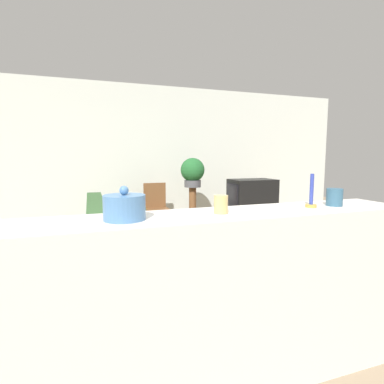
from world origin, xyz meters
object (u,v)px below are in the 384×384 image
couch (120,243)px  wooden_chair (156,206)px  decorative_bowl (124,207)px  potted_plant (193,172)px  television (252,196)px

couch → wooden_chair: bearing=60.0°
wooden_chair → decorative_bowl: decorative_bowl is taller
decorative_bowl → potted_plant: bearing=65.5°
potted_plant → television: bearing=-37.6°
couch → wooden_chair: (0.75, 1.31, 0.23)m
couch → television: 2.29m
potted_plant → decorative_bowl: (-1.54, -3.38, -0.00)m
wooden_chair → television: bearing=-29.2°
couch → decorative_bowl: decorative_bowl is taller
decorative_bowl → television: bearing=49.4°
couch → wooden_chair: size_ratio=2.19×
couch → potted_plant: potted_plant is taller
wooden_chair → potted_plant: potted_plant is taller
couch → wooden_chair: 1.52m
potted_plant → decorative_bowl: bearing=-114.5°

